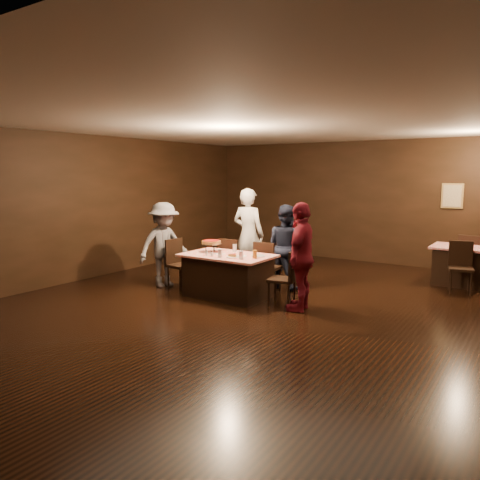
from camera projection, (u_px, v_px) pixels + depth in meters
name	position (u px, v px, depth m)	size (l,w,h in m)	color
room	(252.00, 177.00, 7.52)	(10.00, 10.04, 3.02)	black
main_table	(228.00, 276.00, 8.37)	(1.60, 1.00, 0.77)	red
back_table	(466.00, 266.00, 9.22)	(1.30, 0.90, 0.77)	#A90B17
chair_far_left	(233.00, 262.00, 9.19)	(0.42, 0.42, 0.95)	black
chair_far_right	(268.00, 266.00, 8.75)	(0.42, 0.42, 0.95)	black
chair_end_left	(181.00, 264.00, 8.95)	(0.42, 0.42, 0.95)	black
chair_end_right	(282.00, 278.00, 7.75)	(0.42, 0.42, 0.95)	black
chair_back_near	(461.00, 268.00, 8.63)	(0.42, 0.42, 0.95)	black
chair_back_far	(471.00, 257.00, 9.71)	(0.42, 0.42, 0.95)	black
diner_white_jacket	(248.00, 235.00, 9.59)	(0.69, 0.46, 1.90)	silver
diner_navy_hoodie	(286.00, 246.00, 8.98)	(0.79, 0.61, 1.62)	black
diner_grey_knit	(164.00, 245.00, 9.10)	(1.06, 0.61, 1.65)	slate
diner_red_shirt	(301.00, 257.00, 7.50)	(1.03, 0.43, 1.75)	maroon
pizza_stand	(211.00, 242.00, 8.55)	(0.38, 0.38, 0.22)	black
plate_with_slice	(234.00, 256.00, 8.02)	(0.25, 0.25, 0.06)	white
plate_empty	(258.00, 256.00, 8.13)	(0.25, 0.25, 0.01)	white
glass_front_left	(220.00, 253.00, 8.03)	(0.08, 0.08, 0.14)	silver
glass_front_right	(241.00, 255.00, 7.85)	(0.08, 0.08, 0.14)	silver
glass_amber	(255.00, 254.00, 7.93)	(0.08, 0.08, 0.14)	#BF7F26
glass_back	(235.00, 248.00, 8.58)	(0.08, 0.08, 0.14)	silver
condiments	(210.00, 253.00, 8.17)	(0.17, 0.10, 0.09)	silver
napkin_center	(242.00, 256.00, 8.15)	(0.16, 0.16, 0.01)	white
napkin_left	(219.00, 254.00, 8.35)	(0.16, 0.16, 0.01)	white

